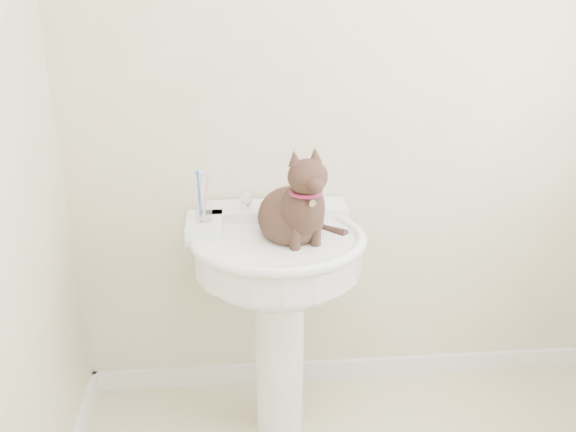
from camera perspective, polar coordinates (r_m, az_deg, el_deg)
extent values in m
cube|color=white|center=(2.83, 5.21, -14.04)|extent=(2.20, 0.02, 0.09)
cylinder|color=white|center=(2.39, -0.82, -13.04)|extent=(0.19, 0.19, 0.67)
cylinder|color=white|center=(2.17, -0.88, -3.58)|extent=(0.59, 0.59, 0.13)
ellipsoid|color=white|center=(2.19, -0.87, -5.08)|extent=(0.54, 0.47, 0.21)
torus|color=white|center=(2.14, -0.89, -2.17)|extent=(0.62, 0.62, 0.04)
cube|color=white|center=(2.33, -1.25, 0.35)|extent=(0.55, 0.15, 0.06)
cube|color=white|center=(2.21, -7.80, -1.07)|extent=(0.13, 0.20, 0.06)
cylinder|color=silver|center=(2.27, -1.19, 1.19)|extent=(0.05, 0.05, 0.05)
cylinder|color=silver|center=(2.21, -1.11, 1.44)|extent=(0.04, 0.04, 0.14)
sphere|color=white|center=(2.27, -3.99, 1.75)|extent=(0.06, 0.06, 0.06)
sphere|color=white|center=(2.29, 1.53, 1.92)|extent=(0.06, 0.06, 0.06)
cube|color=#FB3728|center=(2.36, 0.59, 1.82)|extent=(0.09, 0.06, 0.03)
cylinder|color=silver|center=(2.19, -7.86, -0.39)|extent=(0.07, 0.07, 0.01)
cylinder|color=white|center=(2.17, -7.93, 0.73)|extent=(0.06, 0.06, 0.09)
cylinder|color=blue|center=(2.16, -8.31, 1.95)|extent=(0.01, 0.01, 0.17)
cylinder|color=white|center=(2.16, -8.00, 1.96)|extent=(0.01, 0.01, 0.17)
cylinder|color=pink|center=(2.16, -7.68, 1.97)|extent=(0.01, 0.01, 0.17)
ellipsoid|color=#482F25|center=(2.14, 0.48, -0.08)|extent=(0.23, 0.27, 0.21)
ellipsoid|color=#482F25|center=(2.03, 0.72, 0.63)|extent=(0.15, 0.14, 0.19)
ellipsoid|color=#482F25|center=(1.95, 0.84, 3.61)|extent=(0.13, 0.12, 0.12)
cone|color=#482F25|center=(1.95, -0.30, 5.50)|extent=(0.05, 0.05, 0.05)
cone|color=#482F25|center=(1.96, 1.86, 5.55)|extent=(0.05, 0.05, 0.05)
cylinder|color=#482F25|center=(2.21, 3.60, -1.50)|extent=(0.03, 0.03, 0.25)
torus|color=maroon|center=(1.98, 0.80, 2.18)|extent=(0.11, 0.11, 0.01)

